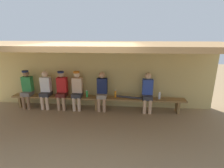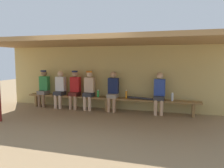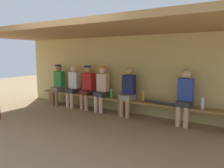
# 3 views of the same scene
# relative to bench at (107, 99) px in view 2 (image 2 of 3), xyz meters

# --- Properties ---
(ground_plane) EXTENTS (24.00, 24.00, 0.00)m
(ground_plane) POSITION_rel_bench_xyz_m (0.00, -1.55, -0.39)
(ground_plane) COLOR #937754
(back_wall) EXTENTS (8.00, 0.20, 2.20)m
(back_wall) POSITION_rel_bench_xyz_m (0.00, 0.45, 0.71)
(back_wall) COLOR tan
(back_wall) RESTS_ON ground
(dugout_roof) EXTENTS (8.00, 2.80, 0.12)m
(dugout_roof) POSITION_rel_bench_xyz_m (0.00, -0.85, 1.87)
(dugout_roof) COLOR #9E7547
(dugout_roof) RESTS_ON back_wall
(bench) EXTENTS (6.00, 0.36, 0.46)m
(bench) POSITION_rel_bench_xyz_m (0.00, 0.00, 0.00)
(bench) COLOR olive
(bench) RESTS_ON ground
(player_rightmost) EXTENTS (0.34, 0.42, 1.34)m
(player_rightmost) POSITION_rel_bench_xyz_m (-1.21, 0.00, 0.36)
(player_rightmost) COLOR #591E19
(player_rightmost) RESTS_ON ground
(player_leftmost) EXTENTS (0.34, 0.42, 1.34)m
(player_leftmost) POSITION_rel_bench_xyz_m (0.20, 0.00, 0.34)
(player_leftmost) COLOR gray
(player_leftmost) RESTS_ON ground
(player_shirtless_tan) EXTENTS (0.34, 0.42, 1.34)m
(player_shirtless_tan) POSITION_rel_bench_xyz_m (-0.67, 0.00, 0.36)
(player_shirtless_tan) COLOR #333338
(player_shirtless_tan) RESTS_ON ground
(player_with_sunglasses) EXTENTS (0.34, 0.42, 1.34)m
(player_with_sunglasses) POSITION_rel_bench_xyz_m (-2.48, 0.00, 0.36)
(player_with_sunglasses) COLOR slate
(player_with_sunglasses) RESTS_ON ground
(player_in_blue) EXTENTS (0.34, 0.42, 1.34)m
(player_in_blue) POSITION_rel_bench_xyz_m (1.72, 0.00, 0.34)
(player_in_blue) COLOR #333338
(player_in_blue) RESTS_ON ground
(player_near_post) EXTENTS (0.34, 0.42, 1.34)m
(player_near_post) POSITION_rel_bench_xyz_m (-1.80, 0.00, 0.34)
(player_near_post) COLOR #333338
(player_near_post) RESTS_ON ground
(water_bottle_orange) EXTENTS (0.07, 0.07, 0.27)m
(water_bottle_orange) POSITION_rel_bench_xyz_m (0.65, 0.03, 0.20)
(water_bottle_orange) COLOR orange
(water_bottle_orange) RESTS_ON bench
(water_bottle_green) EXTENTS (0.07, 0.07, 0.25)m
(water_bottle_green) POSITION_rel_bench_xyz_m (2.12, 0.00, 0.19)
(water_bottle_green) COLOR silver
(water_bottle_green) RESTS_ON bench
(water_bottle_clear) EXTENTS (0.08, 0.08, 0.25)m
(water_bottle_clear) POSITION_rel_bench_xyz_m (-0.33, -0.00, 0.19)
(water_bottle_clear) COLOR green
(water_bottle_clear) RESTS_ON bench
(baseball_bat) EXTENTS (0.89, 0.24, 0.07)m
(baseball_bat) POSITION_rel_bench_xyz_m (1.09, -0.00, 0.11)
(baseball_bat) COLOR #333338
(baseball_bat) RESTS_ON bench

